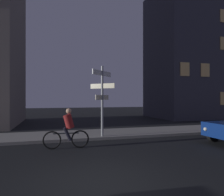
{
  "coord_description": "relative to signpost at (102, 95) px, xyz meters",
  "views": [
    {
      "loc": [
        -0.95,
        -4.73,
        2.01
      ],
      "look_at": [
        1.79,
        5.04,
        2.03
      ],
      "focal_mm": 33.25,
      "sensor_mm": 36.0,
      "label": 1
    }
  ],
  "objects": [
    {
      "name": "building_right_block",
      "position": [
        11.91,
        9.02,
        4.43
      ],
      "size": [
        8.46,
        6.55,
        13.23
      ],
      "color": "#383842",
      "rests_on": "ground_plane"
    },
    {
      "name": "ground_plane",
      "position": [
        -1.34,
        -5.24,
        -2.19
      ],
      "size": [
        80.0,
        80.0,
        0.0
      ],
      "primitive_type": "plane",
      "color": "black"
    },
    {
      "name": "signpost",
      "position": [
        0.0,
        0.0,
        0.0
      ],
      "size": [
        1.2,
        1.2,
        3.46
      ],
      "color": "gray",
      "rests_on": "sidewalk_kerb"
    },
    {
      "name": "sidewalk_kerb",
      "position": [
        -1.34,
        1.03,
        -2.12
      ],
      "size": [
        40.0,
        2.66,
        0.14
      ],
      "primitive_type": "cube",
      "color": "gray",
      "rests_on": "ground_plane"
    },
    {
      "name": "cyclist",
      "position": [
        -1.77,
        -1.51,
        -1.44
      ],
      "size": [
        1.82,
        0.34,
        1.61
      ],
      "color": "black",
      "rests_on": "ground_plane"
    }
  ]
}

